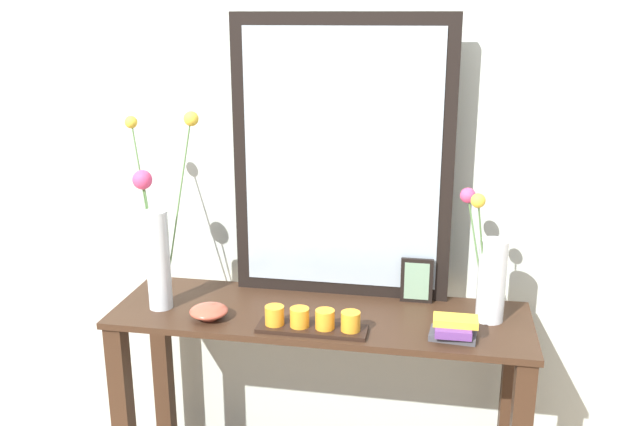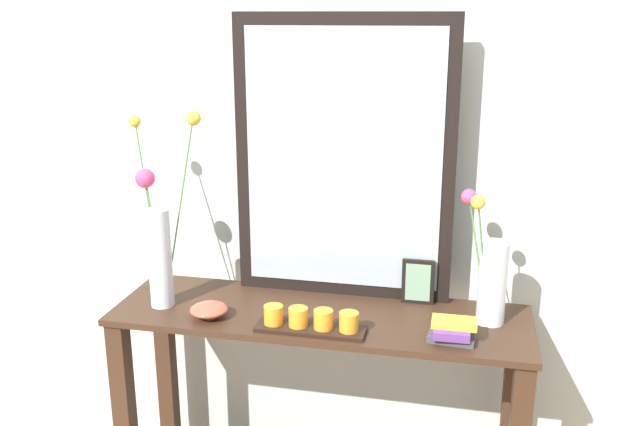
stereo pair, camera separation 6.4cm
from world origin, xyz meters
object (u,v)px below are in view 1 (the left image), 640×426
tall_vase_left (157,241)px  vase_right (490,273)px  mirror_leaning (342,160)px  picture_frame_small (417,281)px  decorative_bowl (209,311)px  book_stack (454,329)px  console_table (320,412)px  candle_tray (312,322)px

tall_vase_left → vase_right: size_ratio=1.50×
tall_vase_left → mirror_leaning: bearing=20.2°
tall_vase_left → picture_frame_small: size_ratio=4.13×
vase_right → mirror_leaning: bearing=165.2°
decorative_bowl → book_stack: bearing=0.0°
tall_vase_left → console_table: bearing=4.0°
console_table → book_stack: size_ratio=9.34×
vase_right → console_table: bearing=-175.3°
console_table → decorative_bowl: bearing=-161.9°
candle_tray → book_stack: 0.40m
console_table → tall_vase_left: bearing=-176.0°
picture_frame_small → book_stack: 0.27m
tall_vase_left → picture_frame_small: bearing=12.1°
picture_frame_small → mirror_leaning: bearing=173.2°
vase_right → decorative_bowl: size_ratio=3.47×
vase_right → decorative_bowl: 0.84m
tall_vase_left → decorative_bowl: tall_vase_left is taller
mirror_leaning → picture_frame_small: bearing=-6.8°
candle_tray → book_stack: size_ratio=2.34×
console_table → vase_right: size_ratio=3.19×
tall_vase_left → book_stack: (0.90, -0.07, -0.18)m
console_table → candle_tray: candle_tray is taller
mirror_leaning → vase_right: (0.46, -0.12, -0.30)m
candle_tray → picture_frame_small: (0.28, 0.26, 0.04)m
console_table → mirror_leaning: size_ratio=1.44×
mirror_leaning → decorative_bowl: size_ratio=7.70×
candle_tray → picture_frame_small: bearing=42.6°
mirror_leaning → decorative_bowl: bearing=-143.2°
mirror_leaning → console_table: bearing=-103.3°
candle_tray → decorative_bowl: size_ratio=2.77×
console_table → vase_right: vase_right is taller
book_stack → tall_vase_left: bearing=175.6°
mirror_leaning → candle_tray: mirror_leaning is taller
console_table → mirror_leaning: bearing=76.7°
picture_frame_small → book_stack: (0.12, -0.24, -0.04)m
tall_vase_left → vase_right: tall_vase_left is taller
vase_right → book_stack: 0.21m
vase_right → picture_frame_small: size_ratio=2.76×
mirror_leaning → decorative_bowl: (-0.36, -0.27, -0.42)m
vase_right → candle_tray: vase_right is taller
mirror_leaning → tall_vase_left: mirror_leaning is taller
vase_right → decorative_bowl: bearing=-169.9°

